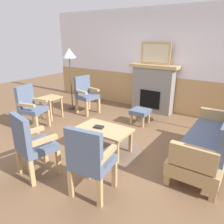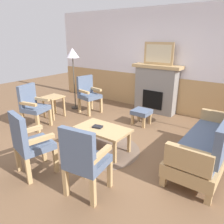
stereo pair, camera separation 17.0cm
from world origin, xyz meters
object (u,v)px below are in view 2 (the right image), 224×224
Objects in this scene: book_on_table at (98,127)px; side_table at (53,101)px; coffee_table at (103,131)px; framed_picture at (158,54)px; armchair_near_fireplace at (88,93)px; armchair_by_window_left at (33,104)px; floor_lamp_by_chairs at (73,57)px; footstool at (142,113)px; couch at (208,144)px; armchair_front_left at (84,158)px; armchair_front_center at (29,141)px; fireplace at (156,88)px.

book_on_table is 0.30× the size of side_table.
framed_picture is at bearing 94.27° from coffee_table.
coffee_table is 2.19m from armchair_near_fireplace.
armchair_by_window_left is at bearing -123.76° from framed_picture.
book_on_table is 2.74m from floor_lamp_by_chairs.
couch is at bearing -28.96° from footstool.
armchair_near_fireplace is 3.32m from armchair_front_left.
armchair_near_fireplace is 1.05m from floor_lamp_by_chairs.
side_table is (-1.66, 1.79, -0.10)m from armchair_front_center.
footstool is 2.48m from armchair_by_window_left.
couch is 3.42m from armchair_near_fireplace.
book_on_table is 1.85m from armchair_by_window_left.
armchair_front_left reaches higher than footstool.
framed_picture is 1.65m from footstool.
armchair_front_left is (0.54, -1.05, 0.15)m from coffee_table.
coffee_table is 1.19m from armchair_front_left.
book_on_table is at bearing -87.77° from framed_picture.
fireplace is 1.35× the size of coffee_table.
framed_picture reaches higher than armchair_near_fireplace.
side_table is at bearing -117.89° from armchair_near_fireplace.
floor_lamp_by_chairs reaches higher than armchair_by_window_left.
armchair_near_fireplace is at bearing -1.03° from floor_lamp_by_chairs.
floor_lamp_by_chairs reaches higher than coffee_table.
fireplace reaches higher than book_on_table.
fireplace reaches higher than armchair_front_center.
side_table is at bearing 179.26° from couch.
armchair_by_window_left is at bearing 143.99° from armchair_front_center.
floor_lamp_by_chairs is at bearing 144.56° from book_on_table.
book_on_table is at bearing 121.94° from armchair_front_left.
couch is 3.74m from side_table.
coffee_table is 0.98× the size of armchair_near_fireplace.
framed_picture is 2.80m from coffee_table.
armchair_by_window_left is 1.87m from armchair_front_center.
footstool is 1.63m from armchair_near_fireplace.
floor_lamp_by_chairs is at bearing 95.85° from side_table.
armchair_by_window_left is at bearing -169.83° from couch.
couch is 1.07× the size of floor_lamp_by_chairs.
armchair_by_window_left is at bearing -77.74° from side_table.
footstool is at bearing -81.70° from framed_picture.
armchair_front_center is (-0.33, -1.15, 0.08)m from book_on_table.
armchair_front_left is 3.11m from side_table.
armchair_near_fireplace is at bearing 136.64° from book_on_table.
armchair_near_fireplace is 0.58× the size of floor_lamp_by_chairs.
floor_lamp_by_chairs is at bearing 146.37° from coffee_table.
coffee_table is at bearing -33.63° from floor_lamp_by_chairs.
side_table is (-2.00, 0.65, -0.02)m from book_on_table.
fireplace is 2.71m from side_table.
floor_lamp_by_chairs is (-3.82, 0.88, 1.05)m from couch.
armchair_front_center is at bearing -93.61° from fireplace.
armchair_near_fireplace and armchair_front_left have the same top height.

